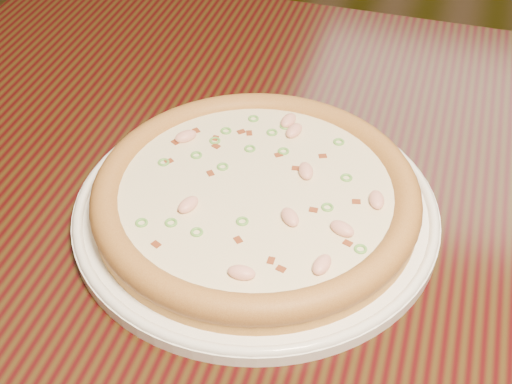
# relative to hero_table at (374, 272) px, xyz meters

# --- Properties ---
(ground) EXTENTS (9.00, 9.00, 0.00)m
(ground) POSITION_rel_hero_table_xyz_m (0.19, 0.71, -0.65)
(ground) COLOR black
(hero_table) EXTENTS (1.20, 0.80, 0.75)m
(hero_table) POSITION_rel_hero_table_xyz_m (0.00, 0.00, 0.00)
(hero_table) COLOR black
(hero_table) RESTS_ON ground
(plate) EXTENTS (0.35, 0.35, 0.02)m
(plate) POSITION_rel_hero_table_xyz_m (-0.12, -0.05, 0.11)
(plate) COLOR white
(plate) RESTS_ON hero_table
(pizza) EXTENTS (0.32, 0.32, 0.03)m
(pizza) POSITION_rel_hero_table_xyz_m (-0.12, -0.05, 0.13)
(pizza) COLOR #D28E41
(pizza) RESTS_ON plate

